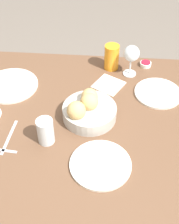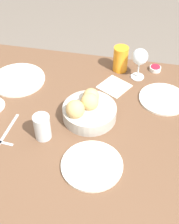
# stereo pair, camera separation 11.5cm
# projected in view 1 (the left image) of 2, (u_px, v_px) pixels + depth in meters

# --- Properties ---
(ground_plane) EXTENTS (10.00, 10.00, 0.00)m
(ground_plane) POSITION_uv_depth(u_px,v_px,m) (76.00, 212.00, 1.77)
(ground_plane) COLOR #6B6056
(dining_table) EXTENTS (1.27, 1.03, 0.72)m
(dining_table) POSITION_uv_depth(u_px,v_px,m) (72.00, 139.00, 1.34)
(dining_table) COLOR brown
(dining_table) RESTS_ON ground_plane
(bread_basket) EXTENTS (0.22, 0.22, 0.12)m
(bread_basket) POSITION_uv_depth(u_px,v_px,m) (88.00, 110.00, 1.28)
(bread_basket) COLOR #B2ADA3
(bread_basket) RESTS_ON dining_table
(plate_near_left) EXTENTS (0.21, 0.21, 0.01)m
(plate_near_left) POSITION_uv_depth(u_px,v_px,m) (158.00, 93.00, 1.42)
(plate_near_left) COLOR silver
(plate_near_left) RESTS_ON dining_table
(plate_near_right) EXTENTS (0.26, 0.26, 0.01)m
(plate_near_right) POSITION_uv_depth(u_px,v_px,m) (10.00, 85.00, 1.46)
(plate_near_right) COLOR silver
(plate_near_right) RESTS_ON dining_table
(plate_far_center) EXTENTS (0.23, 0.23, 0.01)m
(plate_far_center) POSITION_uv_depth(u_px,v_px,m) (100.00, 164.00, 1.13)
(plate_far_center) COLOR silver
(plate_far_center) RESTS_ON dining_table
(juice_glass) EXTENTS (0.07, 0.07, 0.13)m
(juice_glass) POSITION_uv_depth(u_px,v_px,m) (112.00, 57.00, 1.52)
(juice_glass) COLOR orange
(juice_glass) RESTS_ON dining_table
(water_tumbler) EXTENTS (0.06, 0.06, 0.11)m
(water_tumbler) POSITION_uv_depth(u_px,v_px,m) (45.00, 131.00, 1.18)
(water_tumbler) COLOR silver
(water_tumbler) RESTS_ON dining_table
(wine_glass) EXTENTS (0.08, 0.08, 0.16)m
(wine_glass) POSITION_uv_depth(u_px,v_px,m) (131.00, 54.00, 1.45)
(wine_glass) COLOR silver
(wine_glass) RESTS_ON dining_table
(jam_bowl_berry) EXTENTS (0.06, 0.06, 0.02)m
(jam_bowl_berry) POSITION_uv_depth(u_px,v_px,m) (146.00, 64.00, 1.57)
(jam_bowl_berry) COLOR white
(jam_bowl_berry) RESTS_ON dining_table
(knife_silver) EXTENTS (0.02, 0.18, 0.00)m
(knife_silver) POSITION_uv_depth(u_px,v_px,m) (9.00, 137.00, 1.23)
(knife_silver) COLOR #B7B7BC
(knife_silver) RESTS_ON dining_table
(spoon_coffee) EXTENTS (0.14, 0.02, 0.00)m
(spoon_coffee) POSITION_uv_depth(u_px,v_px,m) (0.00, 150.00, 1.18)
(spoon_coffee) COLOR #B7B7BC
(spoon_coffee) RESTS_ON dining_table
(napkin) EXTENTS (0.17, 0.17, 0.00)m
(napkin) POSITION_uv_depth(u_px,v_px,m) (109.00, 85.00, 1.46)
(napkin) COLOR silver
(napkin) RESTS_ON dining_table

